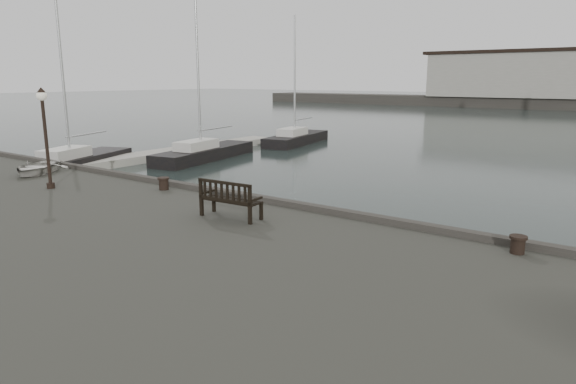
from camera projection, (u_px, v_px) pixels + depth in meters
name	position (u px, v px, depth m)	size (l,w,h in m)	color
ground	(319.00, 260.00, 15.61)	(400.00, 400.00, 0.00)	black
pontoon	(151.00, 156.00, 34.95)	(2.00, 24.00, 0.50)	#A09D95
bench	(230.00, 206.00, 14.37)	(1.86, 0.75, 1.05)	black
bollard_left	(164.00, 184.00, 18.07)	(0.42, 0.42, 0.44)	black
bollard_right	(518.00, 245.00, 11.46)	(0.39, 0.39, 0.41)	black
lamp_post	(45.00, 124.00, 17.85)	(0.36, 0.36, 3.55)	black
dinghy	(36.00, 167.00, 21.07)	(1.89, 2.64, 0.55)	beige
yacht_a	(76.00, 165.00, 31.25)	(5.34, 9.04, 12.13)	black
yacht_c	(205.00, 156.00, 35.04)	(3.78, 9.48, 12.48)	black
yacht_d	(297.00, 141.00, 43.53)	(3.86, 8.92, 11.01)	black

